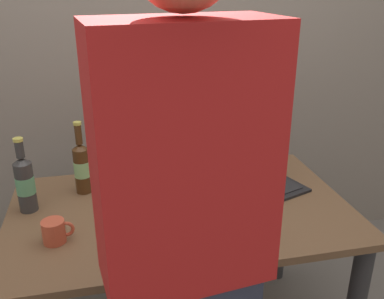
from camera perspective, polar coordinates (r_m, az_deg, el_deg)
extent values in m
cube|color=brown|center=(1.75, -1.55, -8.20)|extent=(1.37, 0.82, 0.03)
cylinder|color=#2D2D30|center=(2.25, -19.65, -13.09)|extent=(0.07, 0.07, 0.70)
cylinder|color=#2D2D30|center=(2.40, 11.94, -9.72)|extent=(0.07, 0.07, 0.70)
cube|color=black|center=(1.90, 10.10, -5.21)|extent=(0.37, 0.33, 0.01)
cube|color=#232326|center=(1.88, 10.50, -5.22)|extent=(0.29, 0.22, 0.00)
cube|color=black|center=(1.95, 7.38, -0.84)|extent=(0.31, 0.17, 0.20)
cube|color=black|center=(1.95, 7.46, -0.87)|extent=(0.29, 0.15, 0.18)
cylinder|color=#333333|center=(1.80, -21.51, -4.75)|extent=(0.07, 0.07, 0.21)
cone|color=#333333|center=(1.75, -22.04, -1.38)|extent=(0.07, 0.07, 0.02)
cylinder|color=#333333|center=(1.73, -22.26, 0.01)|extent=(0.03, 0.03, 0.07)
cylinder|color=#BFB74C|center=(1.72, -22.45, 1.23)|extent=(0.04, 0.04, 0.01)
cylinder|color=#589D6D|center=(1.79, -21.56, -4.45)|extent=(0.07, 0.07, 0.07)
cylinder|color=#472B14|center=(1.87, -14.58, -2.79)|extent=(0.07, 0.07, 0.20)
cone|color=#472B14|center=(1.83, -14.92, 0.38)|extent=(0.07, 0.07, 0.02)
cylinder|color=#472B14|center=(1.81, -15.09, 1.98)|extent=(0.03, 0.03, 0.09)
cylinder|color=#BFB74C|center=(1.79, -15.24, 3.43)|extent=(0.03, 0.03, 0.01)
cylinder|color=#89BE78|center=(1.87, -14.61, -2.52)|extent=(0.07, 0.07, 0.07)
cube|color=red|center=(0.95, -1.00, -1.43)|extent=(0.43, 0.26, 0.62)
cylinder|color=#BF4C33|center=(1.59, -18.16, -10.47)|extent=(0.08, 0.08, 0.08)
torus|color=#BF4C33|center=(1.58, -16.63, -10.25)|extent=(0.06, 0.01, 0.06)
cube|color=gray|center=(2.32, -5.68, 14.73)|extent=(6.00, 0.10, 2.60)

